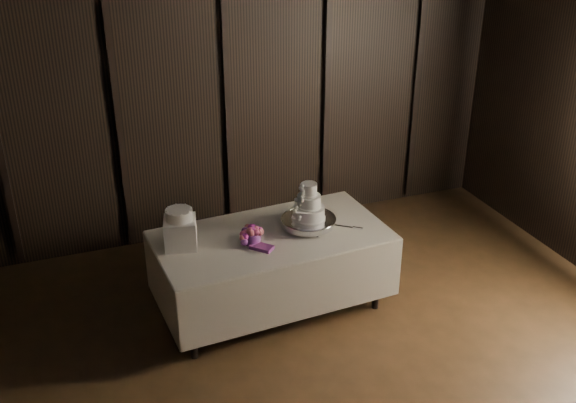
{
  "coord_description": "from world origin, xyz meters",
  "views": [
    {
      "loc": [
        -1.74,
        -2.91,
        3.55
      ],
      "look_at": [
        0.06,
        1.88,
        1.05
      ],
      "focal_mm": 42.0,
      "sensor_mm": 36.0,
      "label": 1
    }
  ],
  "objects": [
    {
      "name": "room",
      "position": [
        0.0,
        0.0,
        1.5
      ],
      "size": [
        6.08,
        7.08,
        3.08
      ],
      "color": "black",
      "rests_on": "ground"
    },
    {
      "name": "display_table",
      "position": [
        -0.09,
        1.88,
        0.42
      ],
      "size": [
        2.05,
        1.16,
        0.76
      ],
      "rotation": [
        0.0,
        0.0,
        0.06
      ],
      "color": "silver",
      "rests_on": "ground"
    },
    {
      "name": "cake_stand",
      "position": [
        0.25,
        1.89,
        0.81
      ],
      "size": [
        0.58,
        0.58,
        0.09
      ],
      "primitive_type": "cylinder",
      "rotation": [
        0.0,
        0.0,
        -0.22
      ],
      "color": "silver",
      "rests_on": "display_table"
    },
    {
      "name": "wedding_cake",
      "position": [
        0.23,
        1.87,
        0.98
      ],
      "size": [
        0.32,
        0.28,
        0.33
      ],
      "rotation": [
        0.0,
        0.0,
        0.24
      ],
      "color": "white",
      "rests_on": "cake_stand"
    },
    {
      "name": "bouquet",
      "position": [
        -0.3,
        1.8,
        0.83
      ],
      "size": [
        0.5,
        0.49,
        0.19
      ],
      "primitive_type": null,
      "rotation": [
        0.0,
        0.0,
        -0.82
      ],
      "color": "#D14478",
      "rests_on": "display_table"
    },
    {
      "name": "box_pedestal",
      "position": [
        -0.86,
        1.95,
        0.89
      ],
      "size": [
        0.31,
        0.31,
        0.25
      ],
      "primitive_type": "cube",
      "rotation": [
        0.0,
        0.0,
        -0.23
      ],
      "color": "white",
      "rests_on": "display_table"
    },
    {
      "name": "small_cake",
      "position": [
        -0.86,
        1.95,
        1.05
      ],
      "size": [
        0.29,
        0.29,
        0.09
      ],
      "primitive_type": "cylinder",
      "rotation": [
        0.0,
        0.0,
        -0.38
      ],
      "color": "white",
      "rests_on": "box_pedestal"
    },
    {
      "name": "cake_knife",
      "position": [
        0.5,
        1.82,
        0.77
      ],
      "size": [
        0.31,
        0.25,
        0.01
      ],
      "primitive_type": "cube",
      "rotation": [
        0.0,
        0.0,
        -0.66
      ],
      "color": "silver",
      "rests_on": "display_table"
    }
  ]
}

